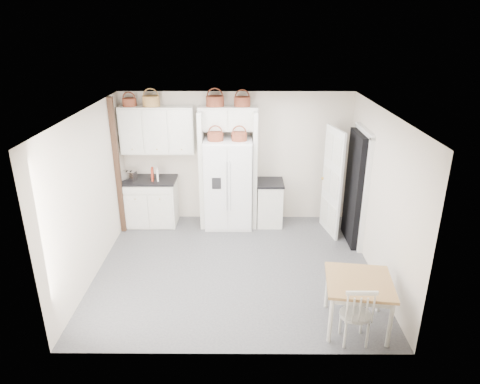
{
  "coord_description": "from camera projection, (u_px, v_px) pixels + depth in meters",
  "views": [
    {
      "loc": [
        0.12,
        -6.16,
        3.81
      ],
      "look_at": [
        0.08,
        0.4,
        1.2
      ],
      "focal_mm": 32.0,
      "sensor_mm": 36.0,
      "label": 1
    }
  ],
  "objects": [
    {
      "name": "toaster",
      "position": [
        129.0,
        176.0,
        8.26
      ],
      "size": [
        0.3,
        0.23,
        0.18
      ],
      "primitive_type": "cube",
      "rotation": [
        0.0,
        0.0,
        -0.34
      ],
      "color": "silver",
      "rests_on": "counter_left"
    },
    {
      "name": "fridge_panel_right",
      "position": [
        255.0,
        170.0,
        8.29
      ],
      "size": [
        0.08,
        0.6,
        2.3
      ],
      "primitive_type": "cube",
      "color": "silver",
      "rests_on": "floor"
    },
    {
      "name": "basket_fridge_a",
      "position": [
        215.0,
        137.0,
        7.9
      ],
      "size": [
        0.29,
        0.29,
        0.15
      ],
      "primitive_type": "cylinder",
      "color": "brown",
      "rests_on": "refrigerator"
    },
    {
      "name": "bridge_cabinet",
      "position": [
        228.0,
        118.0,
        8.05
      ],
      "size": [
        1.12,
        0.34,
        0.45
      ],
      "primitive_type": "cube",
      "color": "silver",
      "rests_on": "wall_back"
    },
    {
      "name": "basket_upper_b",
      "position": [
        151.0,
        101.0,
        7.94
      ],
      "size": [
        0.32,
        0.32,
        0.19
      ],
      "primitive_type": "cylinder",
      "color": "#966D43",
      "rests_on": "upper_cabinet"
    },
    {
      "name": "refrigerator",
      "position": [
        228.0,
        183.0,
        8.35
      ],
      "size": [
        0.91,
        0.73,
        1.76
      ],
      "primitive_type": "cube",
      "color": "white",
      "rests_on": "floor"
    },
    {
      "name": "base_cab_left",
      "position": [
        152.0,
        202.0,
        8.55
      ],
      "size": [
        0.99,
        0.62,
        0.91
      ],
      "primitive_type": "cube",
      "color": "silver",
      "rests_on": "floor"
    },
    {
      "name": "door_slab",
      "position": [
        332.0,
        182.0,
        7.98
      ],
      "size": [
        0.21,
        0.79,
        2.05
      ],
      "primitive_type": "cube",
      "rotation": [
        0.0,
        0.0,
        -1.36
      ],
      "color": "white",
      "rests_on": "floor"
    },
    {
      "name": "basket_bridge_a",
      "position": [
        215.0,
        101.0,
        7.93
      ],
      "size": [
        0.33,
        0.33,
        0.19
      ],
      "primitive_type": "cylinder",
      "color": "brown",
      "rests_on": "bridge_cabinet"
    },
    {
      "name": "basket_fridge_b",
      "position": [
        239.0,
        137.0,
        7.9
      ],
      "size": [
        0.29,
        0.29,
        0.15
      ],
      "primitive_type": "cylinder",
      "color": "brown",
      "rests_on": "refrigerator"
    },
    {
      "name": "cookbook_red",
      "position": [
        152.0,
        174.0,
        8.25
      ],
      "size": [
        0.05,
        0.17,
        0.25
      ],
      "primitive_type": "cube",
      "rotation": [
        0.0,
        0.0,
        0.11
      ],
      "color": "#9F2C18",
      "rests_on": "counter_left"
    },
    {
      "name": "base_cab_right",
      "position": [
        269.0,
        204.0,
        8.55
      ],
      "size": [
        0.49,
        0.59,
        0.86
      ],
      "primitive_type": "cube",
      "color": "silver",
      "rests_on": "floor"
    },
    {
      "name": "wall_back",
      "position": [
        236.0,
        158.0,
        8.51
      ],
      "size": [
        4.5,
        0.0,
        4.5
      ],
      "primitive_type": "plane",
      "rotation": [
        1.57,
        0.0,
        0.0
      ],
      "color": "beige",
      "rests_on": "floor"
    },
    {
      "name": "windsor_chair",
      "position": [
        355.0,
        314.0,
        5.35
      ],
      "size": [
        0.4,
        0.36,
        0.81
      ],
      "primitive_type": "cube",
      "rotation": [
        0.0,
        0.0,
        0.0
      ],
      "color": "silver",
      "rests_on": "floor"
    },
    {
      "name": "floor",
      "position": [
        235.0,
        267.0,
        7.13
      ],
      "size": [
        4.5,
        4.5,
        0.0
      ],
      "primitive_type": "plane",
      "color": "#3C3C42",
      "rests_on": "ground"
    },
    {
      "name": "counter_left",
      "position": [
        150.0,
        180.0,
        8.38
      ],
      "size": [
        1.03,
        0.66,
        0.04
      ],
      "primitive_type": "cube",
      "color": "black",
      "rests_on": "base_cab_left"
    },
    {
      "name": "basket_bridge_b",
      "position": [
        242.0,
        102.0,
        7.93
      ],
      "size": [
        0.3,
        0.3,
        0.17
      ],
      "primitive_type": "cylinder",
      "color": "brown",
      "rests_on": "bridge_cabinet"
    },
    {
      "name": "doorway_void",
      "position": [
        356.0,
        189.0,
        7.67
      ],
      "size": [
        0.18,
        0.85,
        2.05
      ],
      "primitive_type": "cube",
      "color": "black",
      "rests_on": "floor"
    },
    {
      "name": "dining_table",
      "position": [
        357.0,
        303.0,
        5.65
      ],
      "size": [
        0.94,
        0.94,
        0.7
      ],
      "primitive_type": "cube",
      "rotation": [
        0.0,
        0.0,
        -0.13
      ],
      "color": "brown",
      "rests_on": "floor"
    },
    {
      "name": "wall_right",
      "position": [
        379.0,
        196.0,
        6.64
      ],
      "size": [
        0.0,
        4.0,
        4.0
      ],
      "primitive_type": "plane",
      "rotation": [
        1.57,
        0.0,
        -1.57
      ],
      "color": "beige",
      "rests_on": "floor"
    },
    {
      "name": "upper_cabinet",
      "position": [
        157.0,
        130.0,
        8.14
      ],
      "size": [
        1.4,
        0.34,
        0.9
      ],
      "primitive_type": "cube",
      "color": "silver",
      "rests_on": "wall_back"
    },
    {
      "name": "counter_right",
      "position": [
        270.0,
        183.0,
        8.38
      ],
      "size": [
        0.53,
        0.63,
        0.04
      ],
      "primitive_type": "cube",
      "color": "black",
      "rests_on": "base_cab_right"
    },
    {
      "name": "ceiling",
      "position": [
        234.0,
        112.0,
        6.17
      ],
      "size": [
        4.5,
        4.5,
        0.0
      ],
      "primitive_type": "plane",
      "color": "white",
      "rests_on": "wall_back"
    },
    {
      "name": "trim_post",
      "position": [
        117.0,
        168.0,
        7.92
      ],
      "size": [
        0.09,
        0.09,
        2.6
      ],
      "primitive_type": "cube",
      "color": "#382617",
      "rests_on": "floor"
    },
    {
      "name": "fridge_panel_left",
      "position": [
        202.0,
        169.0,
        8.29
      ],
      "size": [
        0.08,
        0.6,
        2.3
      ],
      "primitive_type": "cube",
      "color": "silver",
      "rests_on": "floor"
    },
    {
      "name": "cookbook_cream",
      "position": [
        157.0,
        174.0,
        8.25
      ],
      "size": [
        0.07,
        0.16,
        0.24
      ],
      "primitive_type": "cube",
      "rotation": [
        0.0,
        0.0,
        0.22
      ],
      "color": "white",
      "rests_on": "counter_left"
    },
    {
      "name": "wall_left",
      "position": [
        91.0,
        195.0,
        6.67
      ],
      "size": [
        0.0,
        4.0,
        4.0
      ],
      "primitive_type": "plane",
      "rotation": [
        1.57,
        0.0,
        1.57
      ],
      "color": "beige",
      "rests_on": "floor"
    },
    {
      "name": "basket_upper_a",
      "position": [
        129.0,
        102.0,
        7.95
      ],
      "size": [
        0.26,
        0.26,
        0.15
      ],
      "primitive_type": "cylinder",
      "color": "brown",
      "rests_on": "upper_cabinet"
    }
  ]
}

